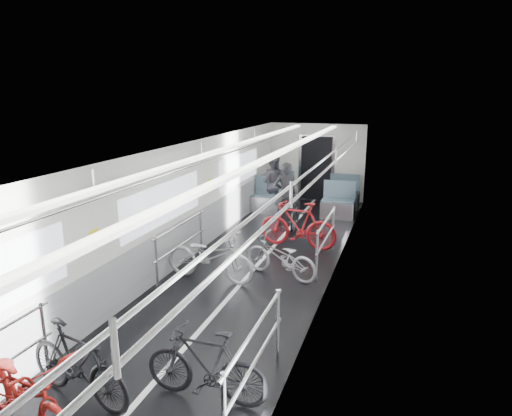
{
  "coord_description": "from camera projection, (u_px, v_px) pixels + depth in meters",
  "views": [
    {
      "loc": [
        2.66,
        -7.14,
        3.41
      ],
      "look_at": [
        0.0,
        0.9,
        1.21
      ],
      "focal_mm": 32.0,
      "sensor_mm": 36.0,
      "label": 1
    }
  ],
  "objects": [
    {
      "name": "bike_left_near",
      "position": [
        24.0,
        391.0,
        4.55
      ],
      "size": [
        1.98,
        1.21,
        0.98
      ],
      "primitive_type": "imported",
      "rotation": [
        0.0,
        0.0,
        1.25
      ],
      "color": "#B31D16",
      "rests_on": "floor"
    },
    {
      "name": "bike_left_far",
      "position": [
        210.0,
        256.0,
        8.33
      ],
      "size": [
        1.77,
        0.72,
        0.91
      ],
      "primitive_type": "imported",
      "rotation": [
        0.0,
        0.0,
        1.51
      ],
      "color": "#9D9CA0",
      "rests_on": "floor"
    },
    {
      "name": "bike_left_mid",
      "position": [
        78.0,
        363.0,
        5.06
      ],
      "size": [
        1.62,
        0.76,
        0.94
      ],
      "primitive_type": "imported",
      "rotation": [
        0.0,
        0.0,
        1.36
      ],
      "color": "black",
      "rests_on": "floor"
    },
    {
      "name": "bike_right_far",
      "position": [
        298.0,
        225.0,
        10.03
      ],
      "size": [
        1.78,
        0.64,
        1.05
      ],
      "primitive_type": "imported",
      "rotation": [
        0.0,
        0.0,
        -1.66
      ],
      "color": "#A9141A",
      "rests_on": "floor"
    },
    {
      "name": "bike_aisle",
      "position": [
        296.0,
        210.0,
        11.6
      ],
      "size": [
        0.77,
        1.71,
        0.87
      ],
      "primitive_type": "imported",
      "rotation": [
        0.0,
        0.0,
        0.12
      ],
      "color": "black",
      "rests_on": "floor"
    },
    {
      "name": "bike_right_mid",
      "position": [
        280.0,
        257.0,
        8.46
      ],
      "size": [
        1.6,
        0.96,
        0.8
      ],
      "primitive_type": "imported",
      "rotation": [
        0.0,
        0.0,
        -1.87
      ],
      "color": "#A3A3A7",
      "rests_on": "floor"
    },
    {
      "name": "person_seated",
      "position": [
        273.0,
        182.0,
        13.23
      ],
      "size": [
        0.85,
        0.7,
        1.6
      ],
      "primitive_type": "imported",
      "rotation": [
        0.0,
        0.0,
        3.27
      ],
      "color": "#34313A",
      "rests_on": "floor"
    },
    {
      "name": "car_shell",
      "position": [
        269.0,
        202.0,
        9.58
      ],
      "size": [
        3.02,
        14.01,
        2.41
      ],
      "color": "black",
      "rests_on": "ground"
    },
    {
      "name": "bike_right_near",
      "position": [
        206.0,
        365.0,
        5.07
      ],
      "size": [
        1.48,
        0.43,
        0.89
      ],
      "primitive_type": "imported",
      "rotation": [
        0.0,
        0.0,
        -1.56
      ],
      "color": "black",
      "rests_on": "floor"
    },
    {
      "name": "person_standing",
      "position": [
        286.0,
        194.0,
        11.68
      ],
      "size": [
        0.69,
        0.55,
        1.64
      ],
      "primitive_type": "imported",
      "rotation": [
        0.0,
        0.0,
        3.44
      ],
      "color": "black",
      "rests_on": "floor"
    }
  ]
}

